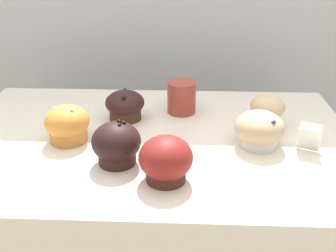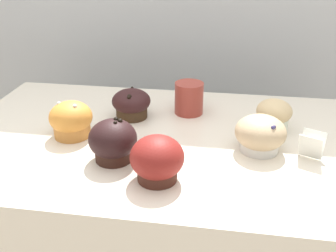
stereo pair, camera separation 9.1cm
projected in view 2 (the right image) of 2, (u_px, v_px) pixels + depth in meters
name	position (u px, v px, depth m)	size (l,w,h in m)	color
wall_back	(183.00, 75.00, 1.52)	(3.20, 0.10, 1.80)	#B2B7BC
muffin_front_center	(260.00, 135.00, 0.89)	(0.12, 0.12, 0.08)	silver
muffin_back_left	(71.00, 120.00, 0.95)	(0.10, 0.10, 0.09)	#C77D39
muffin_back_right	(157.00, 160.00, 0.78)	(0.11, 0.11, 0.09)	#452118
muffin_front_left	(274.00, 115.00, 0.98)	(0.09, 0.09, 0.08)	silver
muffin_front_right	(131.00, 104.00, 1.05)	(0.10, 0.10, 0.08)	#3B2A1A
muffin_back_center	(113.00, 141.00, 0.85)	(0.11, 0.11, 0.10)	#351D15
coffee_cup	(189.00, 97.00, 1.08)	(0.08, 0.12, 0.09)	#99382D
price_card	(312.00, 145.00, 0.86)	(0.06, 0.06, 0.06)	white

